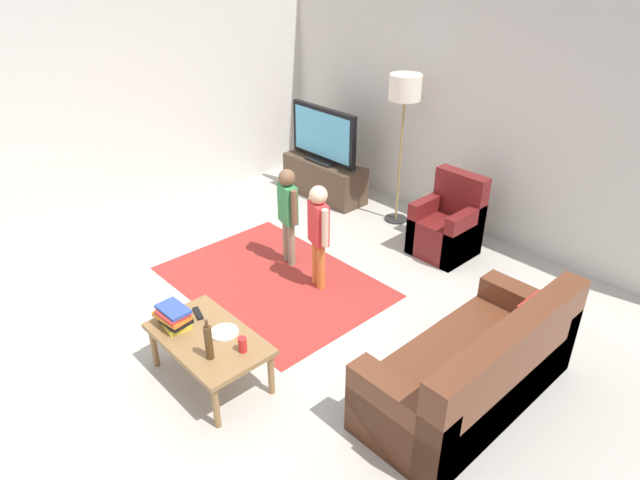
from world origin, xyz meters
The scene contains 17 objects.
ground centered at (0.00, 0.00, 0.00)m, with size 7.80×7.80×0.00m, color #B2ADA3.
wall_back centered at (0.00, 3.00, 1.35)m, with size 6.00×0.12×2.70m, color silver.
wall_left centered at (-3.00, 0.00, 1.35)m, with size 0.12×6.00×2.70m, color silver.
area_rug centered at (-0.54, 0.45, 0.00)m, with size 2.20×1.60×0.01m, color #9E2D28.
tv_stand centered at (-1.74, 2.30, 0.24)m, with size 1.20×0.44×0.50m.
tv centered at (-1.74, 2.28, 0.85)m, with size 1.10×0.28×0.71m.
couch centered at (1.81, 0.51, 0.29)m, with size 0.80×1.80×0.86m.
armchair centered at (0.28, 2.26, 0.30)m, with size 0.60×0.60×0.90m.
floor_lamp centered at (-0.61, 2.45, 1.54)m, with size 0.36×0.36×1.78m.
child_near_tv centered at (-0.73, 0.83, 0.64)m, with size 0.35×0.18×1.07m.
child_center centered at (-0.18, 0.75, 0.65)m, with size 0.35×0.20×1.09m.
coffee_table centered at (0.24, -0.80, 0.37)m, with size 1.00×0.60×0.42m.
book_stack centered at (-0.05, -0.92, 0.51)m, with size 0.30×0.23×0.18m.
bottle centered at (0.46, -0.92, 0.56)m, with size 0.06×0.06×0.34m.
tv_remote centered at (-0.06, -0.70, 0.43)m, with size 0.17×0.05×0.02m, color black.
soda_can centered at (0.56, -0.70, 0.48)m, with size 0.07×0.07×0.12m, color red.
plate centered at (0.29, -0.68, 0.43)m, with size 0.22×0.22×0.02m.
Camera 1 is at (3.35, -2.50, 3.17)m, focal length 31.70 mm.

